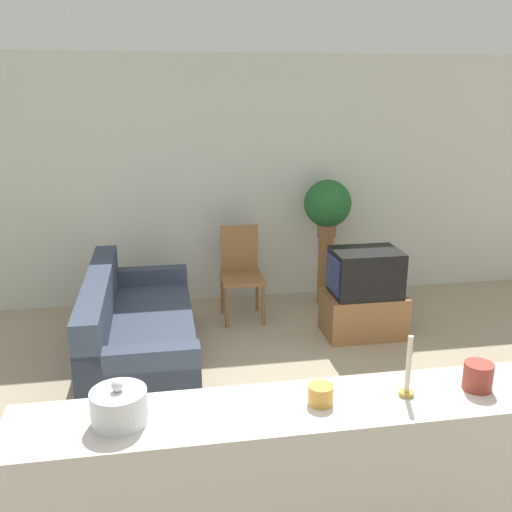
# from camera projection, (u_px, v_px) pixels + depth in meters

# --- Properties ---
(ground_plane) EXTENTS (14.00, 14.00, 0.00)m
(ground_plane) POSITION_uv_depth(u_px,v_px,m) (271.00, 498.00, 3.42)
(ground_plane) COLOR tan
(wall_back) EXTENTS (9.00, 0.06, 2.70)m
(wall_back) POSITION_uv_depth(u_px,v_px,m) (212.00, 182.00, 6.26)
(wall_back) COLOR silver
(wall_back) RESTS_ON ground_plane
(couch) EXTENTS (0.88, 2.00, 0.84)m
(couch) POSITION_uv_depth(u_px,v_px,m) (137.00, 335.00, 4.94)
(couch) COLOR #384256
(couch) RESTS_ON ground_plane
(tv_stand) EXTENTS (0.77, 0.50, 0.42)m
(tv_stand) POSITION_uv_depth(u_px,v_px,m) (363.00, 314.00, 5.61)
(tv_stand) COLOR olive
(tv_stand) RESTS_ON ground_plane
(television) EXTENTS (0.65, 0.47, 0.44)m
(television) POSITION_uv_depth(u_px,v_px,m) (365.00, 272.00, 5.48)
(television) COLOR black
(television) RESTS_ON tv_stand
(wooden_chair) EXTENTS (0.44, 0.44, 0.97)m
(wooden_chair) POSITION_uv_depth(u_px,v_px,m) (241.00, 269.00, 5.96)
(wooden_chair) COLOR olive
(wooden_chair) RESTS_ON ground_plane
(plant_stand) EXTENTS (0.17, 0.17, 0.77)m
(plant_stand) POSITION_uv_depth(u_px,v_px,m) (325.00, 270.00, 6.38)
(plant_stand) COLOR olive
(plant_stand) RESTS_ON ground_plane
(potted_plant) EXTENTS (0.51, 0.51, 0.63)m
(potted_plant) POSITION_uv_depth(u_px,v_px,m) (328.00, 205.00, 6.17)
(potted_plant) COLOR #8E5B3D
(potted_plant) RESTS_ON plant_stand
(foreground_counter) EXTENTS (2.57, 0.44, 1.01)m
(foreground_counter) POSITION_uv_depth(u_px,v_px,m) (298.00, 500.00, 2.68)
(foreground_counter) COLOR beige
(foreground_counter) RESTS_ON ground_plane
(decorative_bowl) EXTENTS (0.24, 0.24, 0.20)m
(decorative_bowl) POSITION_uv_depth(u_px,v_px,m) (119.00, 406.00, 2.38)
(decorative_bowl) COLOR silver
(decorative_bowl) RESTS_ON foreground_counter
(candle_jar) EXTENTS (0.11, 0.11, 0.09)m
(candle_jar) POSITION_uv_depth(u_px,v_px,m) (321.00, 394.00, 2.53)
(candle_jar) COLOR gold
(candle_jar) RESTS_ON foreground_counter
(candlestick) EXTENTS (0.07, 0.07, 0.30)m
(candlestick) POSITION_uv_depth(u_px,v_px,m) (408.00, 375.00, 2.58)
(candlestick) COLOR #B7933D
(candlestick) RESTS_ON foreground_counter
(coffee_tin) EXTENTS (0.13, 0.13, 0.13)m
(coffee_tin) POSITION_uv_depth(u_px,v_px,m) (478.00, 376.00, 2.65)
(coffee_tin) COLOR #99382D
(coffee_tin) RESTS_ON foreground_counter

